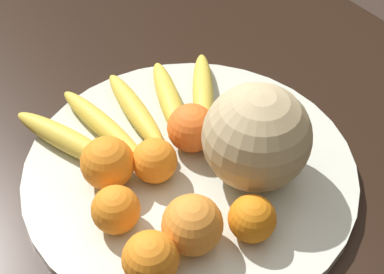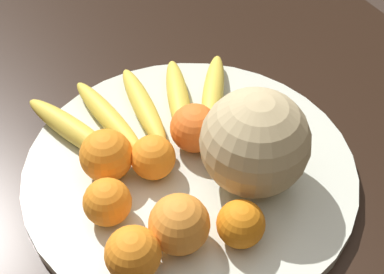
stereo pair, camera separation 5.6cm
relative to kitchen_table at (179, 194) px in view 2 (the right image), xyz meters
The scene contains 11 objects.
kitchen_table is the anchor object (origin of this frame).
fruit_bowl 0.11m from the kitchen_table, behind, with size 0.44×0.44×0.02m.
melon 0.21m from the kitchen_table, 148.92° to the right, with size 0.14×0.14×0.14m.
banana_bunch 0.14m from the kitchen_table, 15.01° to the left, with size 0.20×0.32×0.03m.
orange_front_left 0.17m from the kitchen_table, 93.64° to the left, with size 0.07×0.07×0.07m.
orange_front_right 0.14m from the kitchen_table, 116.88° to the right, with size 0.07×0.07×0.07m.
orange_mid_center 0.15m from the kitchen_table, 123.00° to the left, with size 0.06×0.06×0.06m.
orange_back_left 0.21m from the kitchen_table, 155.67° to the left, with size 0.07×0.07×0.07m.
orange_back_right 0.20m from the kitchen_table, 120.23° to the left, with size 0.06×0.06×0.06m.
orange_top_small 0.24m from the kitchen_table, 140.78° to the left, with size 0.06×0.06×0.06m.
orange_side_extra 0.22m from the kitchen_table, behind, with size 0.06×0.06×0.06m.
Camera 2 is at (-0.47, 0.21, 1.29)m, focal length 50.00 mm.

